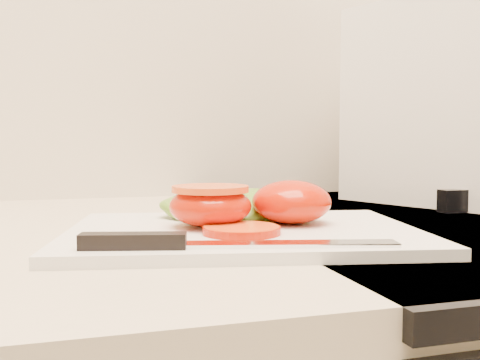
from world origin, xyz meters
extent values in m
cube|color=beige|center=(0.00, 1.68, 0.92)|extent=(3.92, 0.65, 0.03)
cube|color=silver|center=(0.15, 1.58, 0.94)|extent=(0.37, 0.30, 0.01)
ellipsoid|color=#C21900|center=(0.20, 1.59, 0.96)|extent=(0.08, 0.08, 0.04)
ellipsoid|color=#C21900|center=(0.12, 1.60, 0.96)|extent=(0.08, 0.08, 0.04)
cylinder|color=#E23A08|center=(0.12, 1.60, 0.98)|extent=(0.07, 0.07, 0.01)
cylinder|color=orange|center=(0.14, 1.55, 0.94)|extent=(0.07, 0.07, 0.01)
ellipsoid|color=olive|center=(0.15, 1.65, 0.95)|extent=(0.17, 0.14, 0.03)
ellipsoid|color=olive|center=(0.19, 1.65, 0.95)|extent=(0.14, 0.11, 0.03)
cube|color=silver|center=(0.16, 1.48, 0.94)|extent=(0.17, 0.06, 0.00)
cube|color=black|center=(0.04, 1.51, 0.95)|extent=(0.08, 0.04, 0.01)
cube|color=white|center=(0.54, 1.80, 1.08)|extent=(0.28, 0.31, 0.30)
camera|label=1|loc=(0.00, 1.10, 1.02)|focal=40.00mm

